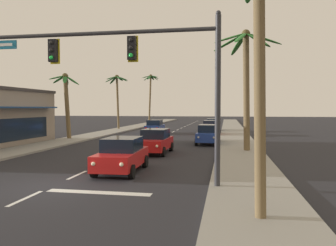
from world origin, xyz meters
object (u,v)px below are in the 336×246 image
at_px(sedan_third_in_queue, 155,141).
at_px(palm_left_farthest, 150,88).
at_px(sedan_parked_nearest_kerb, 213,125).
at_px(palm_right_second, 246,70).
at_px(sedan_parked_far_kerb, 208,134).
at_px(sedan_oncoming_far, 155,127).
at_px(traffic_signal_mast, 136,64).
at_px(sedan_lead_at_stop_bar, 122,155).
at_px(palm_left_third, 117,88).
at_px(palm_left_second, 66,95).
at_px(sedan_parked_mid_kerb, 211,128).

bearing_deg(sedan_third_in_queue, palm_left_farthest, 103.56).
relative_size(sedan_third_in_queue, sedan_parked_nearest_kerb, 1.00).
bearing_deg(palm_right_second, sedan_parked_far_kerb, 120.82).
bearing_deg(sedan_parked_far_kerb, sedan_oncoming_far, 123.59).
bearing_deg(sedan_parked_nearest_kerb, sedan_oncoming_far, -142.57).
xyz_separation_m(traffic_signal_mast, sedan_lead_at_stop_bar, (-1.45, 2.66, -4.02)).
bearing_deg(sedan_parked_nearest_kerb, palm_left_farthest, 126.78).
distance_m(sedan_lead_at_stop_bar, sedan_third_in_queue, 6.79).
xyz_separation_m(sedan_oncoming_far, sedan_parked_nearest_kerb, (6.80, 5.21, 0.00)).
bearing_deg(sedan_lead_at_stop_bar, palm_right_second, 53.27).
distance_m(sedan_oncoming_far, palm_right_second, 18.93).
height_order(traffic_signal_mast, palm_left_third, palm_left_third).
xyz_separation_m(sedan_oncoming_far, sedan_parked_far_kerb, (7.02, -10.57, 0.00)).
bearing_deg(sedan_third_in_queue, traffic_signal_mast, -82.47).
bearing_deg(palm_left_second, palm_right_second, -21.05).
bearing_deg(sedan_parked_nearest_kerb, palm_left_second, -134.41).
distance_m(traffic_signal_mast, palm_right_second, 12.21).
relative_size(sedan_third_in_queue, sedan_parked_mid_kerb, 1.00).
bearing_deg(palm_left_third, traffic_signal_mast, -70.04).
distance_m(sedan_third_in_queue, palm_left_farthest, 40.50).
bearing_deg(palm_right_second, sedan_lead_at_stop_bar, -126.73).
height_order(sedan_lead_at_stop_bar, sedan_parked_nearest_kerb, same).
relative_size(sedan_oncoming_far, palm_left_third, 0.57).
relative_size(traffic_signal_mast, sedan_parked_far_kerb, 2.30).
height_order(sedan_third_in_queue, palm_left_third, palm_left_third).
height_order(sedan_lead_at_stop_bar, palm_right_second, palm_right_second).
relative_size(sedan_third_in_queue, sedan_oncoming_far, 1.00).
distance_m(sedan_lead_at_stop_bar, sedan_parked_mid_kerb, 23.26).
height_order(traffic_signal_mast, sedan_parked_nearest_kerb, traffic_signal_mast).
relative_size(palm_left_second, palm_left_third, 0.83).
bearing_deg(palm_left_farthest, sedan_third_in_queue, -76.44).
bearing_deg(palm_left_third, palm_left_farthest, 85.07).
xyz_separation_m(palm_left_third, palm_right_second, (16.85, -21.80, -0.18)).
height_order(sedan_third_in_queue, palm_right_second, palm_right_second).
height_order(traffic_signal_mast, palm_left_farthest, palm_left_farthest).
distance_m(palm_left_farthest, palm_right_second, 40.34).
relative_size(palm_left_second, palm_left_farthest, 0.69).
relative_size(sedan_parked_mid_kerb, palm_left_third, 0.57).
relative_size(traffic_signal_mast, palm_left_second, 1.57).
relative_size(sedan_lead_at_stop_bar, palm_left_farthest, 0.47).
relative_size(sedan_parked_mid_kerb, palm_right_second, 0.52).
xyz_separation_m(sedan_third_in_queue, palm_left_farthest, (-9.39, 38.93, 6.03)).
height_order(palm_left_second, palm_left_farthest, palm_left_farthest).
xyz_separation_m(sedan_parked_mid_kerb, palm_left_second, (-13.80, -8.05, 3.51)).
height_order(sedan_parked_nearest_kerb, palm_right_second, palm_right_second).
height_order(sedan_third_in_queue, sedan_parked_far_kerb, same).
relative_size(palm_left_farthest, palm_right_second, 1.10).
bearing_deg(palm_left_second, palm_left_third, 89.93).
bearing_deg(palm_right_second, sedan_third_in_queue, -164.46).
bearing_deg(sedan_parked_mid_kerb, palm_right_second, -78.05).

